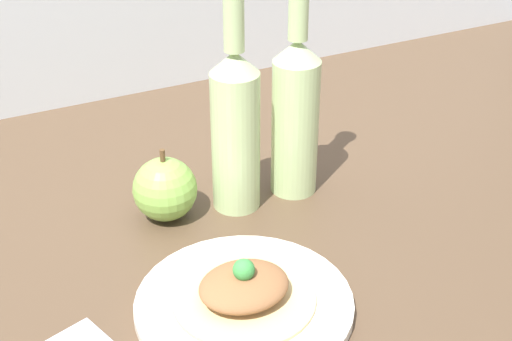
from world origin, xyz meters
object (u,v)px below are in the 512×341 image
object	(u,v)px
plate	(244,303)
plated_food	(244,289)
cider_bottle_left	(235,125)
apple	(165,189)
cider_bottle_right	(295,111)

from	to	relation	value
plate	plated_food	world-z (taller)	plated_food
cider_bottle_left	apple	bearing A→B (deg)	171.49
plate	cider_bottle_right	distance (cm)	27.71
plate	cider_bottle_left	size ratio (longest dim) A/B	0.77
cider_bottle_right	plate	bearing A→B (deg)	-131.37
plate	cider_bottle_left	distance (cm)	23.50
plate	apple	size ratio (longest dim) A/B	2.40
plate	cider_bottle_right	bearing A→B (deg)	48.63
cider_bottle_left	apple	world-z (taller)	cider_bottle_left
plated_food	cider_bottle_right	distance (cm)	27.00
cider_bottle_right	apple	xyz separation A→B (cm)	(-17.87, 1.39, -7.60)
plated_food	apple	world-z (taller)	apple
cider_bottle_right	plated_food	bearing A→B (deg)	-131.37
apple	cider_bottle_left	bearing A→B (deg)	-8.51
cider_bottle_right	apple	world-z (taller)	cider_bottle_right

